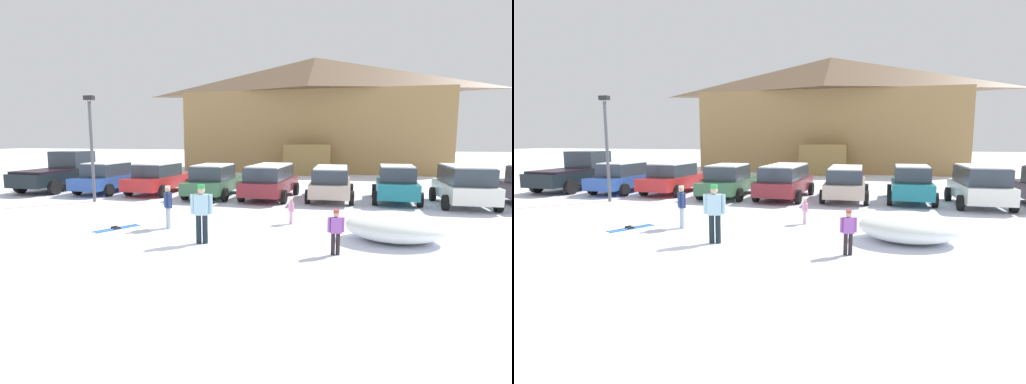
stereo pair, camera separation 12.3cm
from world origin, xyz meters
TOP-DOWN VIEW (x-y plane):
  - ground at (0.00, 0.00)m, footprint 160.00×160.00m
  - ski_lodge at (0.82, 28.20)m, footprint 22.36×9.25m
  - parked_blue_hatchback at (-8.59, 11.36)m, footprint 2.15×4.66m
  - parked_red_sedan at (-5.75, 11.67)m, footprint 2.39×4.74m
  - parked_green_coupe at (-2.48, 11.15)m, footprint 2.23×4.73m
  - parked_maroon_van at (0.36, 11.29)m, footprint 2.41×4.86m
  - parked_beige_suv at (3.27, 11.50)m, footprint 2.18×4.59m
  - parked_teal_hatchback at (6.22, 11.60)m, footprint 2.21×4.27m
  - parked_white_suv at (8.95, 11.06)m, footprint 2.23×4.14m
  - pickup_truck at (-11.80, 11.74)m, footprint 2.64×5.45m
  - skier_child_in_pink_snowsuit at (2.23, 5.75)m, footprint 0.22×0.29m
  - skier_teen_in_navy_coat at (-1.59, 4.15)m, footprint 0.36×0.44m
  - skier_child_in_purple_jacket at (3.87, 2.39)m, footprint 0.42×0.23m
  - skier_adult_in_blue_parka at (0.17, 2.64)m, footprint 0.60×0.34m
  - pair_of_skis at (-3.20, 3.66)m, footprint 1.01×1.48m
  - lamp_post at (-7.35, 8.34)m, footprint 0.44×0.24m
  - plowed_snow_pile at (5.50, 4.19)m, footprint 2.84×2.27m

SIDE VIEW (x-z plane):
  - ground at x=0.00m, z-range 0.00..0.00m
  - pair_of_skis at x=-3.20m, z-range -0.02..0.06m
  - plowed_snow_pile at x=5.50m, z-range 0.00..0.84m
  - skier_child_in_pink_snowsuit at x=2.23m, z-range 0.06..0.95m
  - skier_child_in_purple_jacket at x=3.87m, z-range 0.08..1.24m
  - skier_teen_in_navy_coat at x=-1.59m, z-range 0.09..1.50m
  - parked_green_coupe at x=-2.48m, z-range 0.01..1.64m
  - parked_red_sedan at x=-5.75m, z-range 0.01..1.64m
  - parked_blue_hatchback at x=-8.59m, z-range 0.01..1.64m
  - parked_teal_hatchback at x=6.22m, z-range 0.00..1.70m
  - parked_beige_suv at x=3.27m, z-range 0.07..1.65m
  - parked_maroon_van at x=0.36m, z-range 0.07..1.72m
  - skier_adult_in_blue_parka at x=0.17m, z-range 0.11..1.78m
  - parked_white_suv at x=8.95m, z-range 0.06..1.83m
  - pickup_truck at x=-11.80m, z-range -0.08..2.07m
  - lamp_post at x=-7.35m, z-range 0.34..5.16m
  - ski_lodge at x=0.82m, z-range 0.08..9.85m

